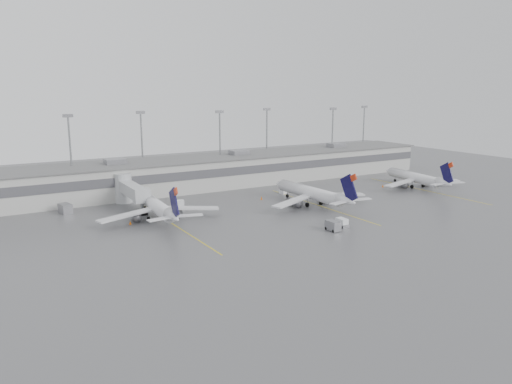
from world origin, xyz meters
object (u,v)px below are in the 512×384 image
jet_mid_right (313,193)px  baggage_tug (342,224)px  jet_far_right (417,178)px  jet_mid_left (157,206)px

jet_mid_right → baggage_tug: (-5.97, -17.44, -2.26)m
jet_far_right → baggage_tug: jet_far_right is taller
jet_mid_right → jet_far_right: 37.29m
jet_far_right → baggage_tug: bearing=-146.3°
jet_mid_left → jet_far_right: 72.55m
jet_mid_right → baggage_tug: size_ratio=10.80×
jet_mid_left → baggage_tug: jet_mid_left is taller
jet_mid_right → baggage_tug: jet_mid_right is taller
jet_mid_left → jet_far_right: (72.48, -3.11, -0.14)m
baggage_tug → jet_far_right: bearing=25.5°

